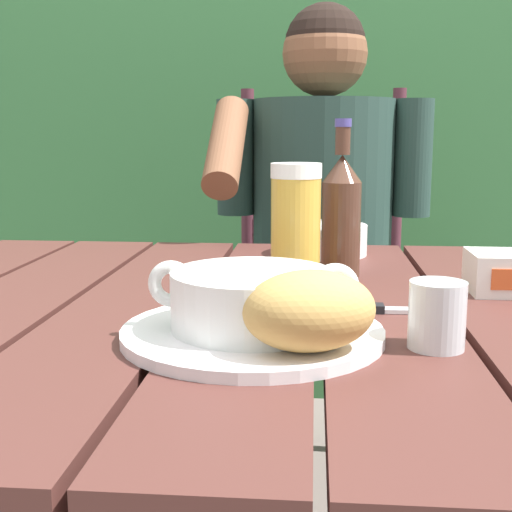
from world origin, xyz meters
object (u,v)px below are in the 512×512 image
Objects in this scene: person_eating at (321,230)px; water_glass_small at (437,315)px; chair_near_diner at (320,299)px; beer_bottle at (341,213)px; serving_plate at (252,333)px; bread_roll at (310,310)px; diner_bowl at (324,239)px; beer_glass at (296,226)px; soup_bowl at (252,298)px; table_knife at (382,309)px.

person_eating is 0.88m from water_glass_small.
beer_bottle is at bearing -88.31° from chair_near_diner.
chair_near_diner reaches higher than serving_plate.
beer_bottle reaches higher than serving_plate.
bread_roll is 2.24× the size of water_glass_small.
person_eating is at bearing 90.48° from diner_bowl.
beer_bottle reaches higher than beer_glass.
soup_bowl is at bearing -98.99° from diner_bowl.
soup_bowl is 0.19m from table_knife.
diner_bowl is at bearing 81.01° from soup_bowl.
bread_roll is 0.66× the size of beer_bottle.
water_glass_small is 0.44× the size of table_knife.
person_eating is at bearing 84.79° from soup_bowl.
beer_glass is at bearing -93.06° from chair_near_diner.
water_glass_small is 0.45× the size of diner_bowl.
beer_bottle is 1.55× the size of diner_bowl.
beer_glass is 0.10m from beer_bottle.
table_knife is at bearing 65.50° from bread_roll.
bread_roll is at bearing -114.50° from table_knife.
soup_bowl is 1.28× the size of beer_glass.
bread_roll is (0.06, -0.07, 0.04)m from serving_plate.
chair_near_diner is 4.50× the size of beer_bottle.
bread_roll is at bearing -91.13° from person_eating.
person_eating is 5.50× the size of soup_bowl.
person_eating reaches higher than chair_near_diner.
beer_glass is (0.04, 0.25, 0.04)m from soup_bowl.
bread_roll is at bearing -49.40° from serving_plate.
soup_bowl is at bearing -95.21° from person_eating.
beer_bottle is (0.04, 0.40, 0.05)m from bread_roll.
chair_near_diner is at bearing 85.63° from serving_plate.
beer_glass is at bearing 81.35° from soup_bowl.
diner_bowl is (0.04, 0.27, -0.06)m from beer_glass.
chair_near_diner is at bearing 93.91° from table_knife.
soup_bowl is at bearing 174.85° from water_glass_small.
diner_bowl reaches higher than table_knife.
beer_glass is at bearing -129.30° from beer_bottle.
soup_bowl reaches higher than serving_plate.
chair_near_diner is 0.97m from table_knife.
table_knife is (0.04, -0.21, -0.09)m from beer_bottle.
table_knife is (-0.04, 0.13, -0.03)m from water_glass_small.
chair_near_diner reaches higher than water_glass_small.
beer_glass is at bearing 119.56° from water_glass_small.
soup_bowl is 1.44× the size of bread_roll.
chair_near_diner is 0.60m from diner_bowl.
bread_roll is 0.14m from water_glass_small.
chair_near_diner is 1.11m from water_glass_small.
beer_glass is 0.31m from water_glass_small.
person_eating is at bearing 84.79° from serving_plate.
soup_bowl is at bearing 130.60° from bread_roll.
serving_plate is (-0.08, -0.86, 0.01)m from person_eating.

